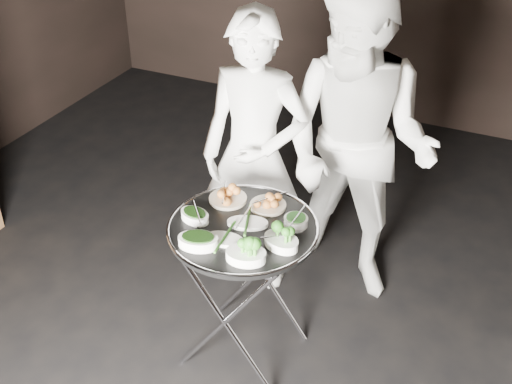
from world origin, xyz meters
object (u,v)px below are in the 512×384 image
at_px(waiter_right, 357,148).
at_px(tray_stand, 244,286).
at_px(waiter_left, 255,157).
at_px(serving_tray, 243,228).

bearing_deg(waiter_right, tray_stand, -104.61).
bearing_deg(waiter_left, tray_stand, -75.94).
height_order(serving_tray, waiter_right, waiter_right).
xyz_separation_m(tray_stand, serving_tray, (0.00, 0.00, 0.37)).
height_order(tray_stand, waiter_right, waiter_right).
distance_m(waiter_left, waiter_right, 0.57).
distance_m(serving_tray, waiter_right, 0.86).
height_order(serving_tray, waiter_left, waiter_left).
height_order(tray_stand, serving_tray, serving_tray).
distance_m(tray_stand, waiter_right, 0.97).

